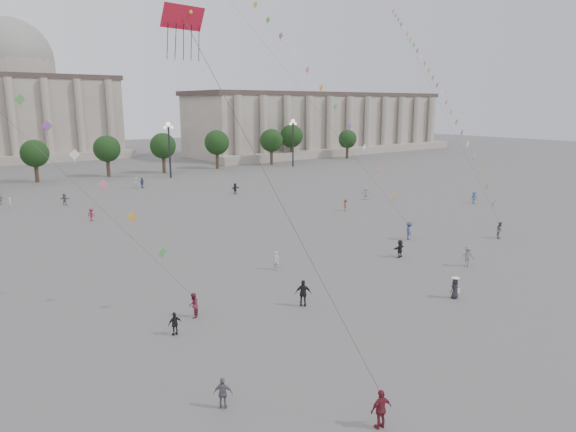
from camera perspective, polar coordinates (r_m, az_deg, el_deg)
ground at (r=37.31m, az=12.98°, el=-9.97°), size 360.00×360.00×0.00m
hall_east at (r=154.19m, az=3.89°, el=10.27°), size 84.00×26.22×17.20m
hall_central at (r=153.19m, az=-28.04°, el=11.05°), size 48.30×34.30×35.50m
tree_row at (r=103.53m, az=-22.52°, el=6.67°), size 137.12×5.12×8.00m
lamp_post_mid_east at (r=100.97m, az=-13.09°, el=8.29°), size 2.00×0.90×10.65m
lamp_post_far_east at (r=116.70m, az=0.56°, el=9.11°), size 2.00×0.90×10.65m
person_crowd_0 at (r=90.54m, az=-15.91°, el=3.57°), size 1.10×0.78×1.74m
person_crowd_3 at (r=48.78m, az=12.31°, el=-3.55°), size 1.60×0.70×1.67m
person_crowd_4 at (r=90.15m, az=-16.49°, el=3.54°), size 1.28×1.82×1.89m
person_crowd_6 at (r=47.60m, az=19.35°, el=-4.24°), size 1.41×1.15×1.90m
person_crowd_7 at (r=77.41m, az=8.66°, el=2.49°), size 1.70×1.20×1.77m
person_crowd_8 at (r=68.77m, az=6.41°, el=1.22°), size 1.10×1.13×1.55m
person_crowd_9 at (r=81.54m, az=-5.89°, el=3.05°), size 1.67×0.77×1.73m
person_crowd_10 at (r=77.64m, az=-28.48°, el=1.15°), size 0.43×0.65×1.78m
person_crowd_12 at (r=78.72m, az=-23.57°, el=1.71°), size 1.40×1.48×1.67m
person_crowd_13 at (r=44.13m, az=-1.31°, el=-4.96°), size 0.62×0.72×1.67m
person_crowd_14 at (r=77.80m, az=19.97°, el=1.92°), size 1.30×1.06×1.76m
person_crowd_16 at (r=82.97m, az=-29.36°, el=1.61°), size 0.97×0.59×1.54m
person_crowd_17 at (r=66.85m, az=-21.01°, el=0.16°), size 1.08×1.17×1.58m
tourist_0 at (r=24.30m, az=10.30°, el=-20.37°), size 1.13×0.63×1.83m
tourist_1 at (r=36.41m, az=1.72°, el=-8.58°), size 1.17×1.09×1.93m
tourist_3 at (r=25.48m, az=-7.23°, el=-18.96°), size 0.94×0.86×1.54m
tourist_4 at (r=32.97m, az=-12.45°, el=-11.61°), size 0.87×0.37×1.48m
kite_flyer_0 at (r=35.22m, az=-10.46°, el=-9.74°), size 1.01×1.04×1.69m
kite_flyer_1 at (r=55.25m, az=13.30°, el=-1.60°), size 1.32×1.42×1.92m
kite_flyer_2 at (r=58.74m, az=22.49°, el=-1.45°), size 1.09×1.00×1.80m
hat_person at (r=39.81m, az=18.06°, el=-7.58°), size 0.75×0.60×1.69m
dragon_kite at (r=25.59m, az=-11.32°, el=18.98°), size 3.17×5.10×19.19m
kite_train_east at (r=80.39m, az=15.57°, el=14.64°), size 26.47×38.36×56.18m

